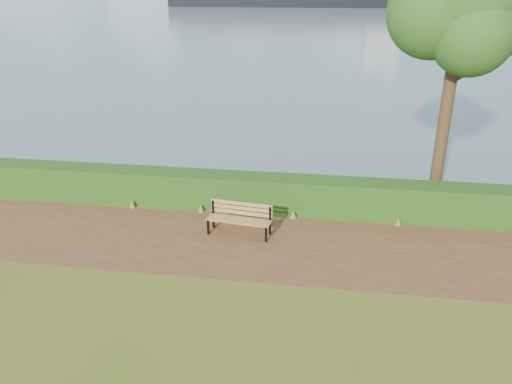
# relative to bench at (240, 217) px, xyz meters

# --- Properties ---
(ground) EXTENTS (140.00, 140.00, 0.00)m
(ground) POSITION_rel_bench_xyz_m (-0.27, -0.91, -0.49)
(ground) COLOR #4E5C1A
(ground) RESTS_ON ground
(path) EXTENTS (40.00, 3.40, 0.01)m
(path) POSITION_rel_bench_xyz_m (-0.27, -0.61, -0.48)
(path) COLOR #4F311B
(path) RESTS_ON ground
(hedge) EXTENTS (32.00, 0.85, 1.00)m
(hedge) POSITION_rel_bench_xyz_m (-0.27, 1.69, 0.01)
(hedge) COLOR #174112
(hedge) RESTS_ON ground
(bench) EXTENTS (1.74, 0.70, 0.85)m
(bench) POSITION_rel_bench_xyz_m (0.00, 0.00, 0.00)
(bench) COLOR black
(bench) RESTS_ON ground
(tree) EXTENTS (3.90, 3.21, 7.58)m
(tree) POSITION_rel_bench_xyz_m (5.46, 2.96, 5.14)
(tree) COLOR #362316
(tree) RESTS_ON ground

